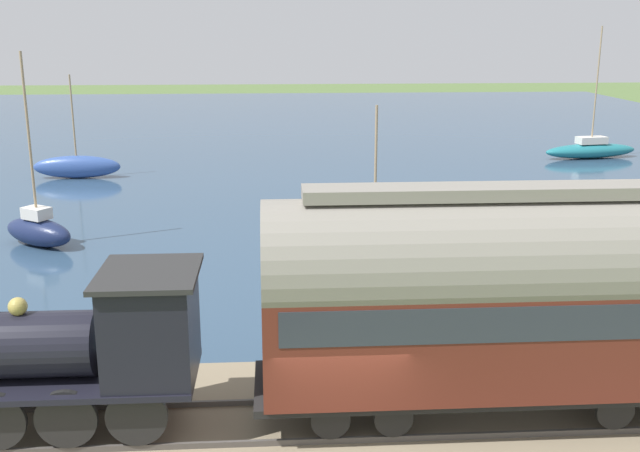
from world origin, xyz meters
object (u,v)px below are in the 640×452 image
Objects in this scene: sailboat_white at (374,229)px; rowboat_off_pier at (141,337)px; sailboat_blue at (77,166)px; rowboat_far_out at (339,303)px; sailboat_teal at (591,150)px; rowboat_near_shore at (586,272)px; steam_locomotive at (91,341)px; passenger_coach at (500,293)px; sailboat_navy at (38,230)px.

rowboat_off_pier is at bearing 168.42° from sailboat_white.
sailboat_blue is 24.72m from rowboat_far_out.
sailboat_blue reaches higher than sailboat_white.
rowboat_off_pier is at bearing -161.78° from sailboat_blue.
rowboat_near_shore is (-23.42, 10.07, -0.32)m from sailboat_teal.
steam_locomotive reaches higher than rowboat_far_out.
passenger_coach reaches higher than steam_locomotive.
sailboat_white reaches higher than rowboat_off_pier.
sailboat_white is at bearing -133.99° from sailboat_blue.
steam_locomotive reaches higher than rowboat_near_shore.
rowboat_far_out is (7.47, 2.51, -2.97)m from passenger_coach.
rowboat_near_shore is at bearing -70.47° from sailboat_navy.
rowboat_near_shore is at bearing -55.30° from steam_locomotive.
rowboat_far_out is at bearing -36.26° from steam_locomotive.
sailboat_navy is at bearing 20.41° from steam_locomotive.
sailboat_blue reaches higher than rowboat_far_out.
sailboat_blue is 13.72m from sailboat_navy.
steam_locomotive is 0.97× the size of sailboat_white.
steam_locomotive is 0.72× the size of sailboat_navy.
sailboat_blue is (28.55, 7.42, -1.73)m from steam_locomotive.
passenger_coach reaches higher than rowboat_off_pier.
sailboat_blue is (28.55, 15.41, -2.52)m from passenger_coach.
sailboat_teal is (33.16, -16.14, -2.62)m from passenger_coach.
sailboat_teal is 31.75m from rowboat_far_out.
passenger_coach reaches higher than rowboat_far_out.
sailboat_white is (-19.30, 16.71, 0.17)m from sailboat_teal.
sailboat_teal is 31.89m from sailboat_blue.
sailboat_white reaches higher than passenger_coach.
sailboat_blue is at bearing 74.04° from sailboat_white.
rowboat_far_out is 6.00m from rowboat_off_pier.
passenger_coach is 1.78× the size of sailboat_white.
steam_locomotive is 1.78× the size of rowboat_off_pier.
sailboat_teal is at bearing 2.02° from rowboat_far_out.
sailboat_teal reaches higher than rowboat_near_shore.
sailboat_navy is 13.03m from sailboat_white.
sailboat_blue is 0.78× the size of sailboat_navy.
sailboat_navy is at bearing 45.03° from rowboat_near_shore.
sailboat_teal reaches higher than rowboat_off_pier.
rowboat_off_pier is at bearing 0.33° from steam_locomotive.
steam_locomotive is at bearing 125.17° from rowboat_off_pier.
sailboat_navy is 2.76× the size of rowboat_near_shore.
sailboat_navy is at bearing 113.89° from sailboat_white.
sailboat_blue is 20.89m from sailboat_white.
sailboat_teal is at bearing -25.96° from passenger_coach.
rowboat_far_out is 0.74× the size of rowboat_off_pier.
passenger_coach is at bearing -177.55° from rowboat_off_pier.
sailboat_teal is at bearing -95.89° from rowboat_off_pier.
sailboat_teal is 3.75× the size of rowboat_far_out.
passenger_coach is 1.17× the size of sailboat_teal.
passenger_coach is 32.55m from sailboat_blue.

